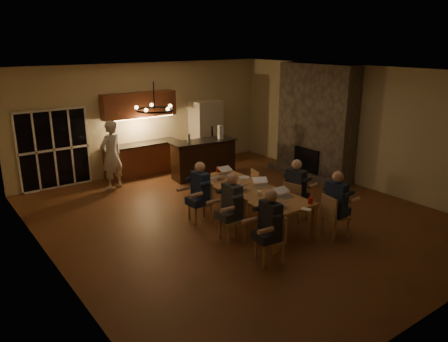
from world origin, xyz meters
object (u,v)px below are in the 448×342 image
(laptop_b, at_px, (285,192))
(laptop_e, at_px, (216,174))
(laptop_d, at_px, (261,182))
(mug_back, at_px, (215,180))
(chair_right_mid, at_px, (296,200))
(refrigerator, at_px, (206,132))
(plate_far, at_px, (244,177))
(person_left_far, at_px, (200,193))
(laptop_a, at_px, (277,201))
(bar_bottle, at_px, (189,138))
(redcup_far, at_px, (218,169))
(can_silver, at_px, (274,196))
(person_right_near, at_px, (336,205))
(plate_left, at_px, (268,204))
(bar_island, at_px, (203,159))
(bar_blender, at_px, (220,132))
(dining_table, at_px, (250,205))
(chair_right_near, at_px, (336,216))
(mug_front, at_px, (260,193))
(chair_left_far, at_px, (200,202))
(person_left_mid, at_px, (232,207))
(laptop_c, at_px, (238,185))
(chair_left_near, at_px, (270,239))
(chandelier, at_px, (155,110))
(standing_person, at_px, (111,155))
(mug_mid, at_px, (241,180))
(chair_right_far, at_px, (263,188))
(redcup_mid, at_px, (225,186))
(person_right_mid, at_px, (296,190))
(person_left_near, at_px, (270,227))
(can_cola, at_px, (209,172))
(chair_left_mid, at_px, (232,219))
(laptop_f, at_px, (228,170))
(redcup_near, at_px, (311,201))

(laptop_b, bearing_deg, laptop_e, 104.31)
(laptop_d, distance_m, mug_back, 1.06)
(laptop_b, bearing_deg, chair_right_mid, 26.69)
(refrigerator, bearing_deg, plate_far, -111.38)
(refrigerator, relative_size, person_left_far, 1.45)
(laptop_a, height_order, bar_bottle, bar_bottle)
(mug_back, bearing_deg, redcup_far, 49.41)
(redcup_far, xyz_separation_m, can_silver, (-0.19, -2.20, 0.00))
(refrigerator, xyz_separation_m, plate_far, (-1.49, -3.79, -0.24))
(mug_back, bearing_deg, person_right_near, -63.50)
(laptop_b, bearing_deg, plate_left, -168.99)
(laptop_e, relative_size, redcup_far, 2.67)
(bar_island, relative_size, bar_blender, 4.67)
(dining_table, relative_size, laptop_a, 9.20)
(chair_right_near, relative_size, mug_front, 8.90)
(dining_table, distance_m, can_silver, 0.87)
(chair_left_far, xyz_separation_m, person_left_mid, (0.03, -1.10, 0.24))
(laptop_c, xyz_separation_m, plate_far, (0.64, 0.58, -0.10))
(chair_left_near, bearing_deg, person_left_mid, -163.49)
(chandelier, bearing_deg, standing_person, 78.01)
(mug_mid, bearing_deg, plate_left, -107.23)
(redcup_far, height_order, plate_left, redcup_far)
(chair_right_far, xyz_separation_m, plate_left, (-1.16, -1.47, 0.31))
(redcup_mid, bearing_deg, can_silver, -70.20)
(standing_person, bearing_deg, person_right_near, 94.44)
(chair_left_near, xyz_separation_m, bar_bottle, (1.37, 4.89, 0.76))
(chair_right_far, xyz_separation_m, laptop_c, (-1.11, -0.46, 0.42))
(refrigerator, height_order, standing_person, refrigerator)
(laptop_b, height_order, redcup_far, laptop_b)
(refrigerator, height_order, mug_mid, refrigerator)
(person_right_mid, xyz_separation_m, laptop_d, (-0.58, 0.48, 0.17))
(person_left_near, relative_size, plate_left, 5.10)
(person_right_near, distance_m, laptop_a, 1.23)
(chair_left_far, height_order, mug_mid, chair_left_far)
(chandelier, bearing_deg, person_left_mid, 1.68)
(laptop_d, relative_size, can_cola, 2.67)
(chair_left_mid, bearing_deg, bar_island, 160.60)
(person_right_near, relative_size, plate_far, 5.35)
(laptop_f, bearing_deg, refrigerator, 66.11)
(laptop_e, bearing_deg, chair_left_near, 72.19)
(person_left_far, distance_m, mug_front, 1.28)
(can_silver, distance_m, plate_far, 1.50)
(chair_left_mid, bearing_deg, can_cola, 164.80)
(chandelier, distance_m, can_cola, 3.59)
(chair_right_near, bearing_deg, dining_table, 38.13)
(person_left_mid, height_order, mug_back, person_left_mid)
(chair_right_mid, xyz_separation_m, laptop_b, (-0.63, -0.30, 0.42))
(redcup_near, height_order, plate_left, redcup_near)
(chair_left_far, distance_m, plate_far, 1.32)
(bar_island, height_order, laptop_a, bar_island)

